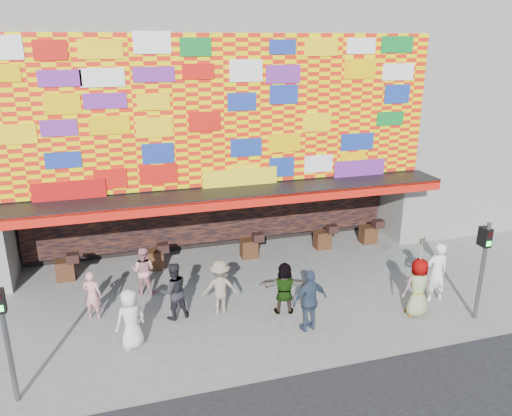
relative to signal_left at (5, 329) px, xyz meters
The scene contains 15 objects.
ground 6.64m from the signal_left, 13.61° to the left, with size 90.00×90.00×0.00m, color slate.
shop_building 11.98m from the signal_left, 57.35° to the left, with size 15.20×9.40×10.00m.
neighbor_right 21.82m from the signal_left, 26.33° to the left, with size 11.00×8.00×12.00m, color gray.
signal_left is the anchor object (origin of this frame).
signal_right 12.40m from the signal_left, ahead, with size 0.22×0.20×3.00m.
ped_a 3.18m from the signal_left, 28.26° to the left, with size 0.82×0.53×1.67m, color silver.
ped_b 3.77m from the signal_left, 62.77° to the left, with size 0.55×0.36×1.51m, color #CB8387.
ped_c 4.80m from the signal_left, 33.13° to the left, with size 0.85×0.66×1.74m, color black.
ped_d 5.90m from the signal_left, 24.75° to the left, with size 1.10×0.63×1.70m, color #80705D.
ped_e 7.59m from the signal_left, ahead, with size 1.07×0.45×1.83m, color #303E55.
ped_f 7.46m from the signal_left, 15.28° to the left, with size 1.48×0.47×1.60m, color gray.
ped_g 10.91m from the signal_left, ahead, with size 0.88×0.57×1.80m, color gray.
ped_h 12.00m from the signal_left, ahead, with size 0.70×0.46×1.93m, color white.
ped_i 5.53m from the signal_left, 53.75° to the left, with size 0.77×0.60×1.58m, color #CE858C.
parasol 10.87m from the signal_left, ahead, with size 1.13×1.14×1.78m.
Camera 1 is at (-3.66, -12.02, 7.80)m, focal length 35.00 mm.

